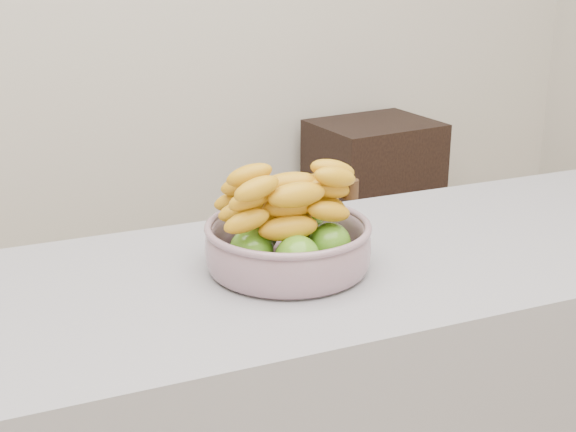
# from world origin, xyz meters

# --- Properties ---
(cabinet) EXTENTS (0.48, 0.40, 0.80)m
(cabinet) POSITION_xyz_m (1.01, 1.78, 0.40)
(cabinet) COLOR black
(cabinet) RESTS_ON ground
(fruit_bowl) EXTENTS (0.30, 0.30, 0.18)m
(fruit_bowl) POSITION_xyz_m (0.08, 0.41, 0.96)
(fruit_bowl) COLOR #9AA4B9
(fruit_bowl) RESTS_ON counter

